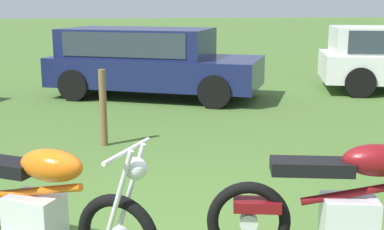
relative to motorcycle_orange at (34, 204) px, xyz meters
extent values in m
cylinder|color=silver|center=(0.72, -0.29, 0.18)|extent=(0.25, 0.16, 0.73)
cylinder|color=silver|center=(0.63, -0.45, 0.18)|extent=(0.25, 0.16, 0.73)
cube|color=silver|center=(0.00, 0.01, -0.10)|extent=(0.50, 0.46, 0.32)
cylinder|color=orange|center=(0.02, -0.01, 0.10)|extent=(0.73, 0.44, 0.23)
ellipsoid|color=orange|center=(0.16, -0.08, 0.33)|extent=(0.58, 0.48, 0.24)
cube|color=black|center=(-0.26, 0.15, 0.27)|extent=(0.64, 0.50, 0.10)
cylinder|color=silver|center=(0.71, -0.39, 0.50)|extent=(0.34, 0.58, 0.03)
sphere|color=silver|center=(0.77, -0.42, 0.38)|extent=(0.22, 0.22, 0.16)
torus|color=black|center=(1.62, -0.20, -0.15)|extent=(0.65, 0.22, 0.64)
cylinder|color=silver|center=(1.62, -0.20, -0.15)|extent=(0.16, 0.13, 0.14)
cube|color=silver|center=(2.36, -0.35, -0.10)|extent=(0.45, 0.37, 0.32)
cylinder|color=maroon|center=(2.39, -0.36, 0.10)|extent=(0.80, 0.22, 0.23)
ellipsoid|color=maroon|center=(2.54, -0.39, 0.36)|extent=(0.56, 0.36, 0.24)
cube|color=black|center=(2.07, -0.29, 0.30)|extent=(0.64, 0.36, 0.10)
cube|color=maroon|center=(1.68, -0.21, -0.01)|extent=(0.39, 0.25, 0.08)
cube|color=#161E4C|center=(1.37, 6.94, 0.07)|extent=(4.69, 3.34, 0.60)
cube|color=#161E4C|center=(1.00, 7.10, 0.65)|extent=(3.42, 2.67, 0.60)
cube|color=#2D3842|center=(1.00, 7.10, 0.67)|extent=(3.02, 2.53, 0.48)
cylinder|color=black|center=(3.05, 7.14, -0.16)|extent=(0.68, 0.45, 0.64)
cylinder|color=black|center=(2.39, 5.60, -0.16)|extent=(0.68, 0.45, 0.64)
cylinder|color=black|center=(0.35, 8.29, -0.16)|extent=(0.68, 0.45, 0.64)
cylinder|color=black|center=(-0.30, 6.74, -0.16)|extent=(0.68, 0.45, 0.64)
cylinder|color=black|center=(6.07, 7.97, -0.16)|extent=(0.68, 0.39, 0.64)
cylinder|color=black|center=(5.60, 6.30, -0.16)|extent=(0.68, 0.39, 0.64)
cylinder|color=brown|center=(0.41, 3.27, 0.06)|extent=(0.10, 0.10, 1.07)
camera|label=1|loc=(0.70, -3.79, 1.50)|focal=48.12mm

